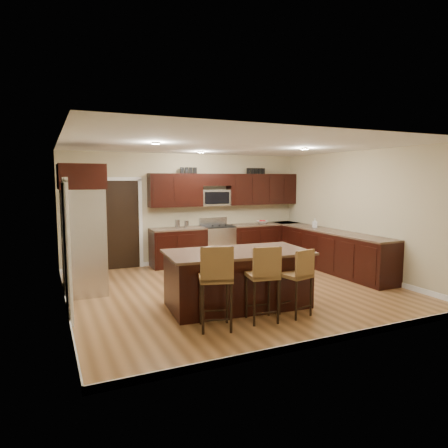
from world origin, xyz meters
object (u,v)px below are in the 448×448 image
stool_mid (264,275)px  refrigerator (83,228)px  stool_right (299,275)px  range (217,244)px  stool_left (216,278)px  island (237,280)px

stool_mid → refrigerator: 3.55m
stool_right → refrigerator: size_ratio=0.44×
refrigerator → range: bearing=23.7°
stool_left → stool_right: (1.37, 0.01, -0.10)m
range → island: 3.50m
stool_right → refrigerator: (-2.84, 2.72, 0.55)m
island → stool_left: stool_left is taller
stool_left → stool_mid: (0.75, 0.00, -0.04)m
range → stool_right: bearing=-96.3°
refrigerator → stool_mid: bearing=-50.8°
stool_mid → refrigerator: size_ratio=0.48×
island → stool_left: (-0.75, -0.85, 0.32)m
stool_left → range: bearing=83.2°
island → stool_mid: stool_mid is taller
island → stool_right: stool_right is taller
stool_mid → stool_right: size_ratio=1.09×
stool_right → refrigerator: 3.97m
range → stool_mid: bearing=-104.5°
stool_left → refrigerator: (-1.47, 2.73, 0.46)m
island → stool_mid: bearing=-85.0°
stool_left → refrigerator: size_ratio=0.51×
stool_mid → stool_right: 0.62m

